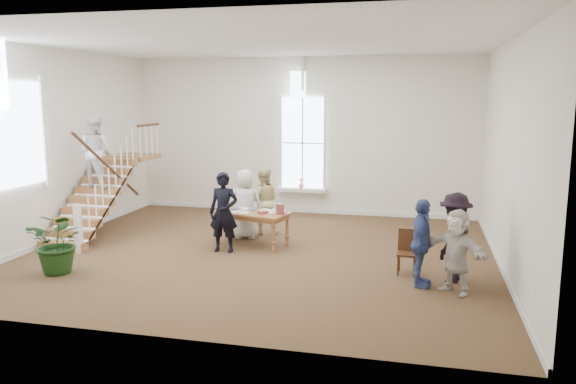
% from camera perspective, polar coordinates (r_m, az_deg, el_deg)
% --- Properties ---
extents(ground, '(10.00, 10.00, 0.00)m').
position_cam_1_polar(ground, '(12.38, -2.80, -6.20)').
color(ground, '#44321A').
rests_on(ground, ground).
extents(room_shell, '(10.49, 10.00, 10.00)m').
position_cam_1_polar(room_shell, '(16.44, 1.43, -0.75)').
color(room_shell, silver).
rests_on(room_shell, ground).
extents(staircase, '(1.10, 4.10, 2.92)m').
position_cam_1_polar(staircase, '(14.50, -18.73, 2.18)').
color(staircase, brown).
rests_on(staircase, ground).
extents(library_table, '(1.84, 1.23, 0.85)m').
position_cam_1_polar(library_table, '(12.86, -3.61, -2.38)').
color(library_table, brown).
rests_on(library_table, ground).
extents(police_officer, '(0.66, 0.44, 1.77)m').
position_cam_1_polar(police_officer, '(12.36, -6.55, -2.06)').
color(police_officer, black).
rests_on(police_officer, ground).
extents(elderly_woman, '(0.88, 0.64, 1.68)m').
position_cam_1_polar(elderly_woman, '(13.50, -4.35, -1.22)').
color(elderly_woman, silver).
rests_on(elderly_woman, ground).
extents(person_yellow, '(0.95, 0.82, 1.67)m').
position_cam_1_polar(person_yellow, '(13.89, -2.55, -0.91)').
color(person_yellow, '#DAC688').
rests_on(person_yellow, ground).
extents(woman_cluster_a, '(0.45, 0.96, 1.60)m').
position_cam_1_polar(woman_cluster_a, '(10.34, 13.38, -5.08)').
color(woman_cluster_a, '#374B85').
rests_on(woman_cluster_a, ground).
extents(woman_cluster_b, '(0.98, 1.23, 1.66)m').
position_cam_1_polar(woman_cluster_b, '(10.79, 16.56, -4.44)').
color(woman_cluster_b, black).
rests_on(woman_cluster_b, ground).
extents(woman_cluster_c, '(1.34, 1.23, 1.49)m').
position_cam_1_polar(woman_cluster_c, '(10.18, 16.73, -5.79)').
color(woman_cluster_c, beige).
rests_on(woman_cluster_c, ground).
extents(floor_plant, '(1.14, 1.00, 1.22)m').
position_cam_1_polar(floor_plant, '(11.73, -22.25, -4.77)').
color(floor_plant, '#153611').
rests_on(floor_plant, ground).
extents(side_chair, '(0.39, 0.39, 0.86)m').
position_cam_1_polar(side_chair, '(11.14, 12.02, -5.73)').
color(side_chair, '#381A0F').
rests_on(side_chair, ground).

